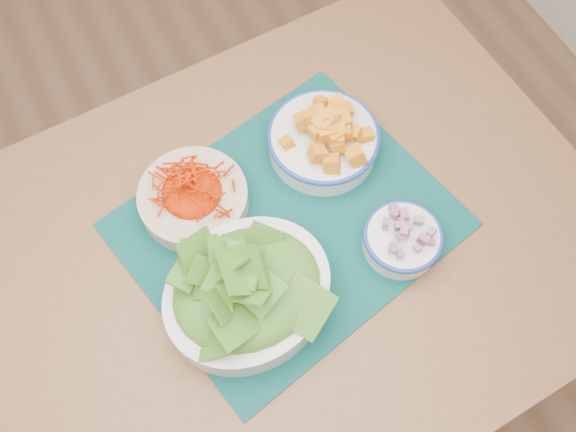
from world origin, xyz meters
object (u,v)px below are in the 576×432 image
Objects in this scene: placemat at (288,224)px; onion_bowl at (403,238)px; table at (248,284)px; carrot_bowl at (193,195)px; lettuce_bowl at (247,288)px; squash_bowl at (324,136)px.

onion_bowl reaches higher than placemat.
placemat is (0.10, 0.03, 0.10)m from table.
carrot_bowl is at bearing 127.68° from placemat.
carrot_bowl is 0.78× the size of lettuce_bowl.
table is 0.29m from onion_bowl.
squash_bowl is (0.12, 0.10, 0.05)m from placemat.
table is at bearing -174.06° from placemat.
table is 0.17m from lettuce_bowl.
table is 4.21× the size of lettuce_bowl.
squash_bowl is at bearing 96.83° from onion_bowl.
table is at bearing -77.81° from carrot_bowl.
lettuce_bowl is at bearing -154.15° from placemat.
table is 5.25× the size of squash_bowl.
squash_bowl is at bearing 28.88° from table.
table is 0.19m from carrot_bowl.
lettuce_bowl is at bearing -140.32° from squash_bowl.
onion_bowl is (0.24, -0.09, 0.13)m from table.
onion_bowl is at bearing -15.98° from lettuce_bowl.
carrot_bowl reaches higher than table.
placemat reaches higher than table.
table is at bearing 61.10° from lettuce_bowl.
onion_bowl is at bearing -51.66° from placemat.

